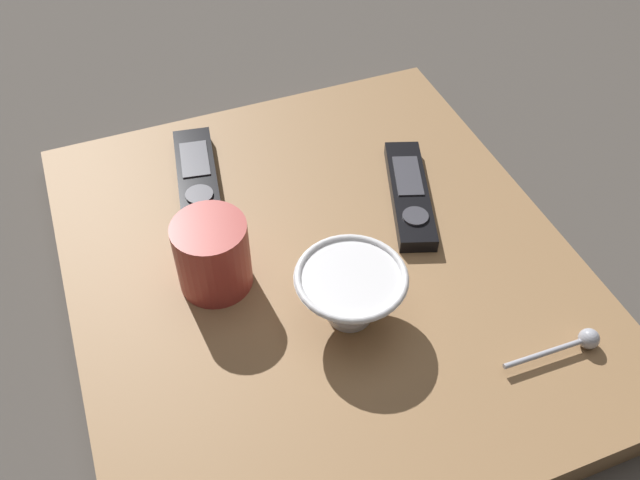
{
  "coord_description": "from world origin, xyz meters",
  "views": [
    {
      "loc": [
        0.2,
        0.51,
        0.67
      ],
      "look_at": [
        -0.0,
        -0.01,
        0.06
      ],
      "focal_mm": 38.61,
      "sensor_mm": 36.0,
      "label": 1
    }
  ],
  "objects": [
    {
      "name": "tv_remote_far",
      "position": [
        0.1,
        -0.19,
        0.05
      ],
      "size": [
        0.08,
        0.19,
        0.02
      ],
      "color": "black",
      "rests_on": "table"
    },
    {
      "name": "cereal_bowl",
      "position": [
        -0.0,
        0.09,
        0.08
      ],
      "size": [
        0.12,
        0.12,
        0.07
      ],
      "color": "silver",
      "rests_on": "table"
    },
    {
      "name": "teaspoon",
      "position": [
        -0.21,
        0.22,
        0.05
      ],
      "size": [
        0.12,
        0.02,
        0.02
      ],
      "color": "#A3A5B2",
      "rests_on": "table"
    },
    {
      "name": "ground_plane",
      "position": [
        0.0,
        0.0,
        0.0
      ],
      "size": [
        6.0,
        6.0,
        0.0
      ],
      "primitive_type": "plane",
      "color": "#47423D"
    },
    {
      "name": "coffee_mug",
      "position": [
        0.13,
        -0.01,
        0.09
      ],
      "size": [
        0.09,
        0.09,
        0.09
      ],
      "color": "#A53833",
      "rests_on": "table"
    },
    {
      "name": "table",
      "position": [
        0.0,
        0.0,
        0.02
      ],
      "size": [
        0.59,
        0.67,
        0.04
      ],
      "color": "#936D47",
      "rests_on": "ground"
    },
    {
      "name": "tv_remote_near",
      "position": [
        -0.15,
        -0.06,
        0.05
      ],
      "size": [
        0.11,
        0.2,
        0.02
      ],
      "color": "black",
      "rests_on": "table"
    }
  ]
}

